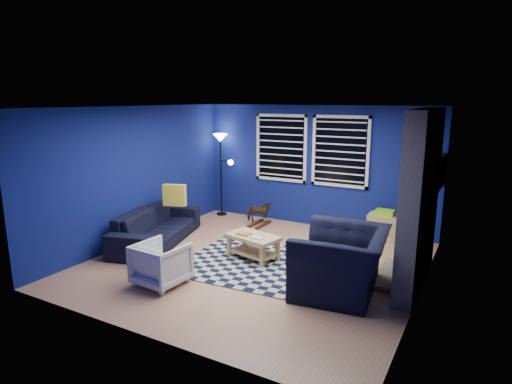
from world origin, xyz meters
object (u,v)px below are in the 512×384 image
tv (440,173)px  cabinet (384,226)px  sofa (157,226)px  rocking_horse (259,212)px  armchair_big (341,262)px  armchair_bent (161,264)px  floor_lamp (221,149)px  coffee_table (253,242)px

tv → cabinet: (-0.91, 0.25, -1.14)m
tv → sofa: tv is taller
rocking_horse → cabinet: bearing=-102.7°
armchair_big → cabinet: size_ratio=2.25×
armchair_bent → tv: bearing=-130.7°
armchair_bent → floor_lamp: bearing=-66.2°
armchair_bent → cabinet: (2.34, 3.58, -0.06)m
cabinet → rocking_horse: bearing=-174.4°
coffee_table → armchair_big: bearing=-16.1°
armchair_big → rocking_horse: armchair_big is taller
sofa → armchair_big: 3.64m
coffee_table → cabinet: bearing=51.3°
tv → armchair_bent: size_ratio=1.45×
sofa → floor_lamp: floor_lamp is taller
tv → rocking_horse: size_ratio=1.90×
sofa → armchair_bent: sofa is taller
cabinet → armchair_big: bearing=-92.9°
armchair_big → armchair_bent: size_ratio=1.97×
armchair_big → floor_lamp: floor_lamp is taller
cabinet → floor_lamp: size_ratio=0.32×
sofa → rocking_horse: 2.19m
cabinet → tv: bearing=-17.9°
cabinet → floor_lamp: bearing=177.5°
rocking_horse → coffee_table: size_ratio=0.55×
cabinet → floor_lamp: 3.88m
armchair_big → cabinet: armchair_big is taller
armchair_big → armchair_bent: bearing=-73.1°
tv → rocking_horse: bearing=-178.2°
armchair_big → coffee_table: 1.73m
tv → cabinet: 1.48m
sofa → cabinet: sofa is taller
sofa → floor_lamp: bearing=-15.4°
floor_lamp → tv: bearing=-3.1°
armchair_big → sofa: bearing=-101.9°
armchair_big → coffee_table: bearing=-112.7°
tv → coffee_table: size_ratio=1.04×
sofa → cabinet: 4.26m
armchair_big → armchair_bent: 2.54m
tv → armchair_bent: tv is taller
armchair_big → armchair_bent: (-2.33, -1.01, -0.13)m
armchair_big → floor_lamp: size_ratio=0.73×
sofa → armchair_bent: bearing=-152.6°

